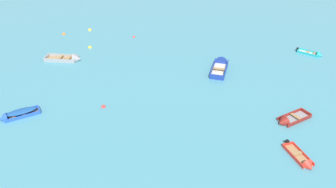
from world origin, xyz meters
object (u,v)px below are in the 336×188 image
at_px(rowboat_red_outer_right, 304,162).
at_px(rowboat_turquoise_foreground_center, 315,54).
at_px(rowboat_grey_near_left, 71,59).
at_px(mooring_buoy_central, 90,30).
at_px(rowboat_blue_distant_center, 15,115).
at_px(rowboat_maroon_far_right, 287,121).
at_px(mooring_buoy_trailing, 64,34).
at_px(rowboat_deep_blue_back_row_left, 221,65).
at_px(mooring_buoy_between_boats_left, 134,37).
at_px(mooring_buoy_near_foreground, 104,107).
at_px(mooring_buoy_midfield, 90,48).

xyz_separation_m(rowboat_red_outer_right, rowboat_turquoise_foreground_center, (3.02, 18.70, 0.00)).
distance_m(rowboat_grey_near_left, mooring_buoy_central, 9.32).
xyz_separation_m(rowboat_grey_near_left, rowboat_blue_distant_center, (0.80, -10.84, 0.06)).
bearing_deg(rowboat_maroon_far_right, rowboat_red_outer_right, -79.13).
distance_m(rowboat_turquoise_foreground_center, mooring_buoy_trailing, 31.35).
bearing_deg(rowboat_deep_blue_back_row_left, rowboat_maroon_far_right, -53.83).
height_order(rowboat_red_outer_right, rowboat_turquoise_foreground_center, rowboat_turquoise_foreground_center).
relative_size(rowboat_red_outer_right, mooring_buoy_between_boats_left, 8.12).
bearing_deg(rowboat_blue_distant_center, rowboat_red_outer_right, 0.55).
distance_m(rowboat_blue_distant_center, mooring_buoy_trailing, 18.53).
relative_size(rowboat_red_outer_right, rowboat_turquoise_foreground_center, 0.95).
distance_m(rowboat_deep_blue_back_row_left, rowboat_blue_distant_center, 20.52).
height_order(rowboat_red_outer_right, rowboat_grey_near_left, rowboat_grey_near_left).
height_order(rowboat_turquoise_foreground_center, mooring_buoy_near_foreground, rowboat_turquoise_foreground_center).
bearing_deg(rowboat_deep_blue_back_row_left, rowboat_grey_near_left, -171.02).
relative_size(rowboat_red_outer_right, rowboat_maroon_far_right, 0.92).
distance_m(rowboat_red_outer_right, mooring_buoy_between_boats_left, 26.72).
relative_size(rowboat_maroon_far_right, mooring_buoy_between_boats_left, 8.84).
bearing_deg(rowboat_red_outer_right, mooring_buoy_near_foreground, 169.67).
bearing_deg(rowboat_maroon_far_right, mooring_buoy_central, 148.57).
relative_size(rowboat_red_outer_right, mooring_buoy_central, 5.94).
bearing_deg(mooring_buoy_near_foreground, rowboat_blue_distant_center, -153.87).
height_order(rowboat_deep_blue_back_row_left, mooring_buoy_near_foreground, rowboat_deep_blue_back_row_left).
height_order(mooring_buoy_trailing, mooring_buoy_between_boats_left, mooring_buoy_trailing).
bearing_deg(mooring_buoy_trailing, rowboat_turquoise_foreground_center, 2.29).
relative_size(rowboat_maroon_far_right, rowboat_turquoise_foreground_center, 1.04).
relative_size(rowboat_red_outer_right, mooring_buoy_trailing, 6.43).
height_order(rowboat_maroon_far_right, mooring_buoy_between_boats_left, rowboat_maroon_far_right).
bearing_deg(mooring_buoy_between_boats_left, rowboat_grey_near_left, -118.91).
distance_m(rowboat_maroon_far_right, mooring_buoy_central, 29.02).
bearing_deg(rowboat_red_outer_right, rowboat_blue_distant_center, -179.45).
bearing_deg(rowboat_deep_blue_back_row_left, mooring_buoy_trailing, 168.64).
bearing_deg(mooring_buoy_central, rowboat_blue_distant_center, -81.65).
height_order(rowboat_blue_distant_center, mooring_buoy_midfield, rowboat_blue_distant_center).
bearing_deg(rowboat_red_outer_right, rowboat_turquoise_foreground_center, 80.83).
xyz_separation_m(mooring_buoy_trailing, mooring_buoy_central, (2.67, 2.26, 0.00)).
distance_m(rowboat_maroon_far_right, mooring_buoy_between_boats_left, 23.04).
bearing_deg(rowboat_red_outer_right, rowboat_deep_blue_back_row_left, 118.58).
bearing_deg(rowboat_blue_distant_center, mooring_buoy_midfield, 91.29).
bearing_deg(mooring_buoy_between_boats_left, mooring_buoy_near_foreground, -80.12).
xyz_separation_m(mooring_buoy_central, mooring_buoy_between_boats_left, (6.64, -0.90, 0.00)).
height_order(mooring_buoy_midfield, mooring_buoy_central, mooring_buoy_central).
bearing_deg(mooring_buoy_central, rowboat_maroon_far_right, -31.43).
bearing_deg(mooring_buoy_near_foreground, mooring_buoy_central, 119.32).
relative_size(rowboat_turquoise_foreground_center, mooring_buoy_between_boats_left, 8.51).
relative_size(rowboat_blue_distant_center, mooring_buoy_trailing, 6.87).
xyz_separation_m(rowboat_red_outer_right, mooring_buoy_central, (-25.64, 19.70, -0.12)).
bearing_deg(mooring_buoy_central, rowboat_red_outer_right, -37.54).
height_order(rowboat_grey_near_left, mooring_buoy_between_boats_left, rowboat_grey_near_left).
distance_m(rowboat_deep_blue_back_row_left, mooring_buoy_central, 19.56).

